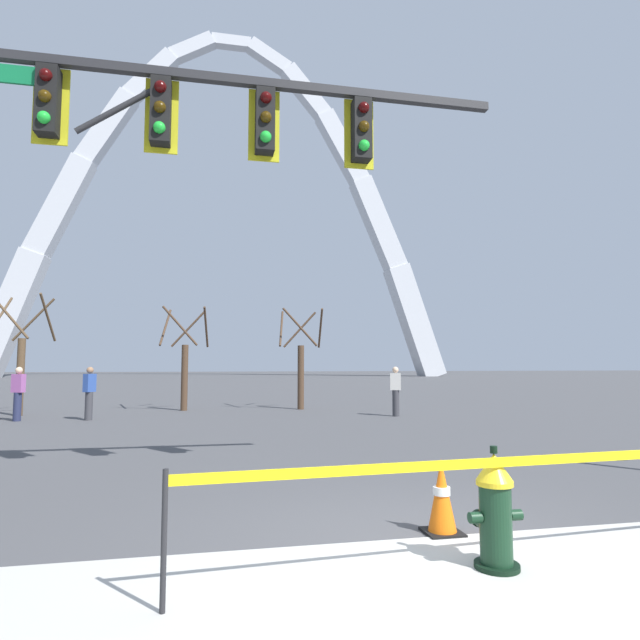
{
  "coord_description": "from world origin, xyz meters",
  "views": [
    {
      "loc": [
        -1.85,
        -4.65,
        1.66
      ],
      "look_at": [
        0.14,
        5.0,
        2.5
      ],
      "focal_mm": 29.43,
      "sensor_mm": 36.0,
      "label": 1
    }
  ],
  "objects_px": {
    "pedestrian_walking_left": "(18,393)",
    "traffic_cone_by_hydrant": "(442,497)",
    "pedestrian_walking_right": "(89,393)",
    "pedestrian_standing_center": "(396,391)",
    "monument_arch": "(229,220)",
    "fire_hydrant": "(495,510)",
    "traffic_signal_gantry": "(126,156)"
  },
  "relations": [
    {
      "from": "traffic_cone_by_hydrant",
      "to": "pedestrian_walking_left",
      "type": "relative_size",
      "value": 0.46
    },
    {
      "from": "pedestrian_walking_left",
      "to": "pedestrian_walking_right",
      "type": "relative_size",
      "value": 1.0
    },
    {
      "from": "pedestrian_standing_center",
      "to": "pedestrian_walking_right",
      "type": "height_order",
      "value": "same"
    },
    {
      "from": "fire_hydrant",
      "to": "monument_arch",
      "type": "height_order",
      "value": "monument_arch"
    },
    {
      "from": "pedestrian_standing_center",
      "to": "pedestrian_walking_left",
      "type": "bearing_deg",
      "value": 175.68
    },
    {
      "from": "fire_hydrant",
      "to": "traffic_cone_by_hydrant",
      "type": "xyz_separation_m",
      "value": [
        -0.05,
        0.92,
        -0.11
      ]
    },
    {
      "from": "pedestrian_standing_center",
      "to": "pedestrian_walking_right",
      "type": "xyz_separation_m",
      "value": [
        -9.43,
        0.71,
        0.0
      ]
    },
    {
      "from": "monument_arch",
      "to": "pedestrian_standing_center",
      "type": "height_order",
      "value": "monument_arch"
    },
    {
      "from": "monument_arch",
      "to": "pedestrian_walking_left",
      "type": "bearing_deg",
      "value": -98.02
    },
    {
      "from": "fire_hydrant",
      "to": "pedestrian_walking_left",
      "type": "xyz_separation_m",
      "value": [
        -7.9,
        13.02,
        0.35
      ]
    },
    {
      "from": "pedestrian_standing_center",
      "to": "traffic_cone_by_hydrant",
      "type": "bearing_deg",
      "value": -107.65
    },
    {
      "from": "monument_arch",
      "to": "pedestrian_walking_right",
      "type": "xyz_separation_m",
      "value": [
        -5.45,
        -53.01,
        -20.14
      ]
    },
    {
      "from": "pedestrian_standing_center",
      "to": "fire_hydrant",
      "type": "bearing_deg",
      "value": -106.18
    },
    {
      "from": "monument_arch",
      "to": "traffic_signal_gantry",
      "type": "bearing_deg",
      "value": -92.73
    },
    {
      "from": "pedestrian_walking_right",
      "to": "traffic_signal_gantry",
      "type": "bearing_deg",
      "value": -76.05
    },
    {
      "from": "pedestrian_standing_center",
      "to": "pedestrian_walking_right",
      "type": "bearing_deg",
      "value": 175.68
    },
    {
      "from": "traffic_signal_gantry",
      "to": "pedestrian_walking_left",
      "type": "bearing_deg",
      "value": 113.99
    },
    {
      "from": "fire_hydrant",
      "to": "monument_arch",
      "type": "distance_m",
      "value": 68.99
    },
    {
      "from": "fire_hydrant",
      "to": "monument_arch",
      "type": "relative_size",
      "value": 0.02
    },
    {
      "from": "pedestrian_walking_left",
      "to": "pedestrian_standing_center",
      "type": "distance_m",
      "value": 11.46
    },
    {
      "from": "monument_arch",
      "to": "pedestrian_walking_left",
      "type": "relative_size",
      "value": 38.12
    },
    {
      "from": "pedestrian_walking_right",
      "to": "pedestrian_standing_center",
      "type": "bearing_deg",
      "value": -4.32
    },
    {
      "from": "pedestrian_walking_left",
      "to": "pedestrian_walking_right",
      "type": "bearing_deg",
      "value": -4.32
    },
    {
      "from": "fire_hydrant",
      "to": "pedestrian_walking_right",
      "type": "height_order",
      "value": "pedestrian_walking_right"
    },
    {
      "from": "traffic_cone_by_hydrant",
      "to": "fire_hydrant",
      "type": "bearing_deg",
      "value": -87.01
    },
    {
      "from": "pedestrian_standing_center",
      "to": "pedestrian_walking_right",
      "type": "relative_size",
      "value": 1.0
    },
    {
      "from": "fire_hydrant",
      "to": "pedestrian_walking_right",
      "type": "bearing_deg",
      "value": 114.63
    },
    {
      "from": "traffic_cone_by_hydrant",
      "to": "pedestrian_standing_center",
      "type": "relative_size",
      "value": 0.46
    },
    {
      "from": "traffic_cone_by_hydrant",
      "to": "traffic_signal_gantry",
      "type": "distance_m",
      "value": 5.69
    },
    {
      "from": "pedestrian_walking_left",
      "to": "traffic_cone_by_hydrant",
      "type": "bearing_deg",
      "value": -57.01
    },
    {
      "from": "fire_hydrant",
      "to": "traffic_signal_gantry",
      "type": "distance_m",
      "value": 6.05
    },
    {
      "from": "traffic_signal_gantry",
      "to": "monument_arch",
      "type": "height_order",
      "value": "monument_arch"
    }
  ]
}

